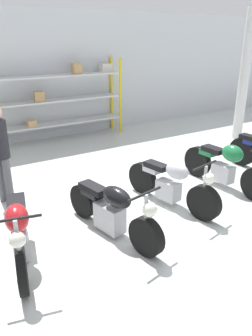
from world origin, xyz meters
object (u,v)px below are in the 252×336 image
motorcycle_red (19,230)px  motorcycle_green (226,166)px  motorcycle_black (112,210)px  motorcycle_silver (171,184)px  person_browsing (0,147)px  shelving_rack (63,97)px

motorcycle_red → motorcycle_green: 4.13m
motorcycle_black → motorcycle_silver: size_ratio=1.00×
motorcycle_black → motorcycle_silver: (1.36, 0.27, 0.01)m
motorcycle_red → motorcycle_green: bearing=105.0°
motorcycle_black → person_browsing: 2.35m
shelving_rack → motorcycle_red: bearing=-118.0°
motorcycle_red → person_browsing: bearing=-174.0°
motorcycle_red → shelving_rack: bearing=165.1°
motorcycle_red → motorcycle_silver: motorcycle_red is taller
person_browsing → motorcycle_red: bearing=48.9°
shelving_rack → motorcycle_green: bearing=-74.2°
shelving_rack → motorcycle_green: shelving_rack is taller
motorcycle_black → person_browsing: person_browsing is taller
motorcycle_black → motorcycle_silver: 1.39m
motorcycle_silver → motorcycle_green: (1.40, 0.01, 0.04)m
motorcycle_red → motorcycle_silver: (2.72, 0.13, -0.03)m
shelving_rack → motorcycle_red: (-2.72, -5.12, -0.79)m
motorcycle_red → person_browsing: (0.22, 1.81, 0.62)m
shelving_rack → motorcycle_silver: bearing=-89.9°
motorcycle_green → person_browsing: (-3.90, 1.67, 0.61)m
motorcycle_red → motorcycle_black: size_ratio=0.96×
motorcycle_black → person_browsing: (-1.14, 1.95, 0.66)m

